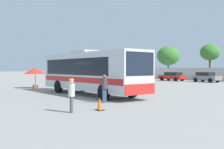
# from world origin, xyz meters

# --- Properties ---
(ground_plane) EXTENTS (300.00, 300.00, 0.00)m
(ground_plane) POSITION_xyz_m (0.00, 10.00, 0.00)
(ground_plane) COLOR gray
(coach_bus_silver_red) EXTENTS (11.28, 3.00, 3.49)m
(coach_bus_silver_red) POSITION_xyz_m (-0.98, 0.25, 1.87)
(coach_bus_silver_red) COLOR silver
(coach_bus_silver_red) RESTS_ON ground_plane
(attendant_by_bus_door) EXTENTS (0.38, 0.38, 1.70)m
(attendant_by_bus_door) POSITION_xyz_m (3.59, -1.85, 0.96)
(attendant_by_bus_door) COLOR #33476B
(attendant_by_bus_door) RESTS_ON ground_plane
(passenger_waiting_on_apron) EXTENTS (0.42, 0.42, 1.59)m
(passenger_waiting_on_apron) POSITION_xyz_m (5.44, -5.26, 0.91)
(passenger_waiting_on_apron) COLOR #4C4C51
(passenger_waiting_on_apron) RESTS_ON ground_plane
(vendor_umbrella_near_gate_red) EXTENTS (2.39, 2.39, 2.15)m
(vendor_umbrella_near_gate_red) POSITION_xyz_m (-10.10, -0.22, 1.79)
(vendor_umbrella_near_gate_red) COLOR gray
(vendor_umbrella_near_gate_red) RESTS_ON ground_plane
(parked_car_leftmost_red) EXTENTS (4.43, 2.02, 1.42)m
(parked_car_leftmost_red) POSITION_xyz_m (-11.10, 23.75, 0.76)
(parked_car_leftmost_red) COLOR red
(parked_car_leftmost_red) RESTS_ON ground_plane
(parked_car_second_grey) EXTENTS (4.22, 2.24, 1.48)m
(parked_car_second_grey) POSITION_xyz_m (-5.42, 24.43, 0.78)
(parked_car_second_grey) COLOR slate
(parked_car_second_grey) RESTS_ON ground_plane
(roadside_tree_left) EXTENTS (4.76, 4.76, 6.73)m
(roadside_tree_left) POSITION_xyz_m (-19.83, 33.68, 4.69)
(roadside_tree_left) COLOR brown
(roadside_tree_left) RESTS_ON ground_plane
(roadside_tree_midleft) EXTENTS (3.32, 3.32, 6.22)m
(roadside_tree_midleft) POSITION_xyz_m (-8.42, 30.58, 4.77)
(roadside_tree_midleft) COLOR brown
(roadside_tree_midleft) RESTS_ON ground_plane
(traffic_cone_on_apron) EXTENTS (0.36, 0.36, 0.64)m
(traffic_cone_on_apron) POSITION_xyz_m (5.73, -3.82, 0.31)
(traffic_cone_on_apron) COLOR black
(traffic_cone_on_apron) RESTS_ON ground_plane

